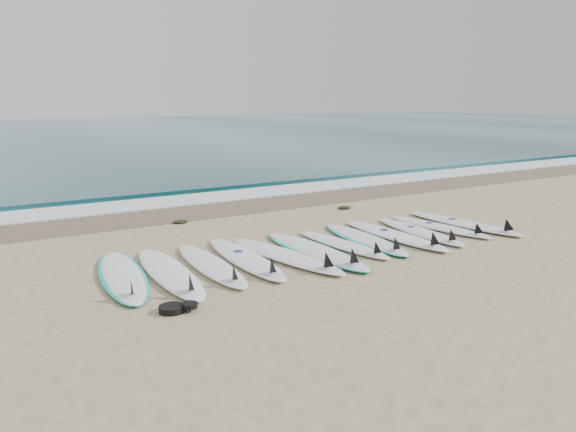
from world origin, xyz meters
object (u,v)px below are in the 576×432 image
surfboard_6 (345,244)px  surfboard_11 (466,223)px  surfboard_0 (123,276)px  leash_coil (176,308)px

surfboard_6 → surfboard_11: (3.10, 0.00, 0.01)m
surfboard_0 → leash_coil: (0.22, -1.59, -0.00)m
surfboard_6 → surfboard_0: bearing=171.5°
surfboard_0 → surfboard_6: size_ratio=1.15×
surfboard_6 → leash_coil: 3.83m
surfboard_6 → leash_coil: (-3.60, -1.32, -0.00)m
surfboard_11 → leash_coil: surfboard_11 is taller
surfboard_6 → leash_coil: surfboard_6 is taller
surfboard_6 → surfboard_11: size_ratio=0.85×
surfboard_11 → leash_coil: size_ratio=6.06×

